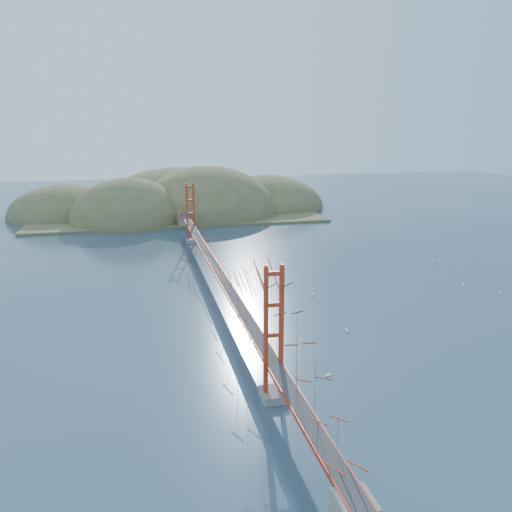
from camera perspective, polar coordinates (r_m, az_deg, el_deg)
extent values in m
plane|color=#294053|center=(70.59, -4.61, -3.79)|extent=(320.00, 320.00, 0.00)
cube|color=gray|center=(43.53, 1.95, -15.54)|extent=(2.00, 2.40, 0.70)
cube|color=gray|center=(99.20, -7.39, 1.74)|extent=(2.00, 2.40, 0.70)
cube|color=#B82E14|center=(69.63, -4.67, -1.21)|extent=(1.40, 92.00, 0.16)
cube|color=#B82E14|center=(69.68, -4.66, -1.37)|extent=(1.33, 92.00, 0.24)
cube|color=#38383A|center=(69.60, -4.67, -1.13)|extent=(1.19, 92.00, 0.03)
cube|color=gray|center=(114.55, -8.32, 4.09)|extent=(2.20, 2.60, 3.30)
cube|color=olive|center=(132.46, -9.06, 4.86)|extent=(70.00, 40.00, 0.60)
ellipsoid|color=olive|center=(124.23, -14.27, 3.84)|extent=(28.00, 28.00, 21.00)
ellipsoid|color=olive|center=(131.41, -5.49, 4.79)|extent=(36.00, 36.00, 25.00)
ellipsoid|color=olive|center=(142.71, 1.24, 5.63)|extent=(32.00, 32.00, 18.00)
ellipsoid|color=olive|center=(137.20, -20.96, 4.30)|extent=(28.00, 28.00, 16.00)
ellipsoid|color=olive|center=(146.44, -8.74, 5.69)|extent=(44.00, 44.00, 22.00)
cube|color=white|center=(110.56, 16.12, 2.45)|extent=(0.53, 0.45, 0.10)
cylinder|color=white|center=(110.50, 16.13, 2.60)|extent=(0.02, 0.02, 0.58)
cube|color=white|center=(87.06, 12.77, -0.52)|extent=(0.53, 0.50, 0.10)
cylinder|color=white|center=(86.99, 12.78, -0.33)|extent=(0.02, 0.02, 0.60)
cube|color=white|center=(57.40, 10.31, -8.34)|extent=(0.22, 0.58, 0.10)
cylinder|color=white|center=(57.28, 10.33, -8.06)|extent=(0.02, 0.02, 0.62)
cube|color=white|center=(107.59, 17.55, 2.02)|extent=(0.50, 0.55, 0.10)
cylinder|color=white|center=(107.53, 17.56, 2.18)|extent=(0.02, 0.02, 0.61)
cube|color=white|center=(112.72, 3.36, 3.23)|extent=(0.62, 0.21, 0.11)
cylinder|color=white|center=(112.65, 3.36, 3.40)|extent=(0.02, 0.02, 0.67)
cube|color=white|center=(90.52, 20.12, -0.48)|extent=(0.24, 0.53, 0.09)
cylinder|color=white|center=(90.45, 20.13, -0.31)|extent=(0.01, 0.01, 0.56)
cube|color=white|center=(104.07, 4.57, 2.26)|extent=(0.61, 0.22, 0.11)
cylinder|color=white|center=(104.00, 4.57, 2.44)|extent=(0.02, 0.02, 0.66)
cube|color=white|center=(104.60, 25.17, 0.96)|extent=(0.57, 0.46, 0.10)
cylinder|color=white|center=(104.54, 25.19, 1.12)|extent=(0.02, 0.02, 0.61)
cube|color=white|center=(108.41, 14.95, 2.30)|extent=(0.20, 0.51, 0.09)
cylinder|color=white|center=(108.36, 14.96, 2.44)|extent=(0.01, 0.01, 0.54)
cube|color=white|center=(94.12, 9.55, 0.77)|extent=(0.56, 0.38, 0.10)
cylinder|color=white|center=(94.05, 9.56, 0.94)|extent=(0.02, 0.02, 0.58)
cube|color=white|center=(77.99, 22.58, -3.06)|extent=(0.43, 0.55, 0.10)
cylinder|color=white|center=(77.91, 22.60, -2.86)|extent=(0.02, 0.02, 0.58)
cube|color=white|center=(76.31, 26.09, -3.82)|extent=(0.50, 0.29, 0.09)
cylinder|color=white|center=(76.24, 26.11, -3.64)|extent=(0.01, 0.01, 0.52)
cube|color=white|center=(77.25, 0.32, -2.06)|extent=(0.61, 0.23, 0.11)
cylinder|color=white|center=(77.15, 0.32, -1.83)|extent=(0.02, 0.02, 0.66)
cube|color=white|center=(88.95, 19.52, -0.68)|extent=(0.20, 0.56, 0.10)
cylinder|color=white|center=(88.88, 19.54, -0.50)|extent=(0.02, 0.02, 0.60)
cube|color=white|center=(116.83, 16.11, 3.08)|extent=(0.53, 0.26, 0.09)
cylinder|color=white|center=(116.78, 16.12, 3.21)|extent=(0.01, 0.01, 0.55)
cube|color=white|center=(68.50, 6.44, -4.36)|extent=(0.21, 0.58, 0.10)
cylinder|color=white|center=(68.40, 6.44, -4.12)|extent=(0.02, 0.02, 0.62)
cube|color=white|center=(47.54, 8.26, -13.32)|extent=(0.58, 0.35, 0.10)
cylinder|color=white|center=(47.40, 8.27, -13.00)|extent=(0.02, 0.02, 0.60)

